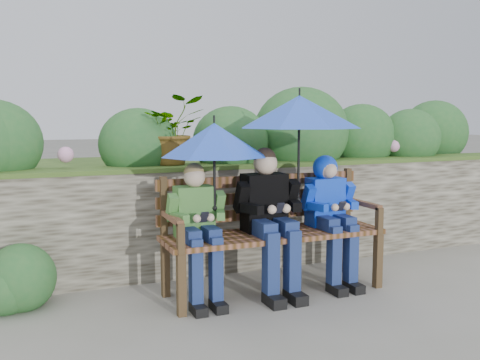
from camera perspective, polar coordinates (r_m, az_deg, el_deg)
name	(u,v)px	position (r m, az deg, el deg)	size (l,w,h in m)	color
ground	(244,292)	(4.62, 0.48, -11.91)	(60.00, 60.00, 0.00)	gray
garden_backdrop	(182,192)	(5.90, -6.16, -1.30)	(8.00, 2.87, 1.83)	#443F31
park_bench	(270,224)	(4.58, 3.23, -4.73)	(1.89, 0.55, 1.00)	#46341E
boy_left	(198,224)	(4.24, -4.51, -4.66)	(0.46, 0.53, 1.12)	#3D6D2C
boy_middle	(269,213)	(4.45, 3.17, -3.52)	(0.54, 0.63, 1.22)	black
boy_right	(330,207)	(4.75, 9.60, -2.85)	(0.47, 0.58, 1.14)	#2128BE
umbrella_left	(214,140)	(4.22, -2.77, 4.31)	(0.86, 0.86, 0.76)	blue
umbrella_right	(299,112)	(4.54, 6.34, 7.25)	(1.04, 1.04, 0.96)	blue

